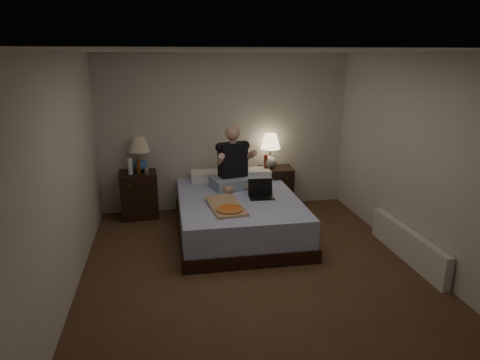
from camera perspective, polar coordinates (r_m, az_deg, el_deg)
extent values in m
cube|color=brown|center=(5.22, 1.82, -11.78)|extent=(4.00, 4.50, 0.00)
cube|color=white|center=(4.60, 2.11, 16.84)|extent=(4.00, 4.50, 0.00)
cube|color=silver|center=(6.92, -2.02, 6.29)|extent=(4.00, 0.00, 2.50)
cube|color=silver|center=(2.74, 12.16, -10.33)|extent=(4.00, 0.00, 2.50)
cube|color=silver|center=(4.76, -22.27, 0.39)|extent=(0.00, 4.50, 2.50)
cube|color=silver|center=(5.53, 22.66, 2.44)|extent=(0.00, 4.50, 2.50)
cube|color=#6172C2|center=(6.10, -0.27, -4.67)|extent=(1.65, 2.19, 0.54)
cube|color=black|center=(6.89, -13.30, -1.84)|extent=(0.59, 0.54, 0.72)
cube|color=black|center=(7.11, 4.73, -1.00)|extent=(0.57, 0.52, 0.69)
cylinder|color=white|center=(6.64, -14.44, 1.78)|extent=(0.07, 0.07, 0.25)
cylinder|color=beige|center=(6.66, -12.38, 1.29)|extent=(0.07, 0.07, 0.10)
cylinder|color=#5F330D|center=(6.65, -13.39, 1.79)|extent=(0.06, 0.06, 0.23)
cylinder|color=#611F0D|center=(6.91, 3.48, 2.47)|extent=(0.06, 0.06, 0.23)
cube|color=silver|center=(5.74, 21.44, -8.03)|extent=(0.10, 1.60, 0.40)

